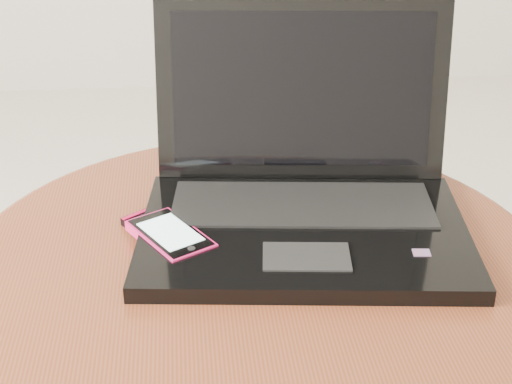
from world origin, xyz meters
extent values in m
cylinder|color=#642D15|center=(0.09, -0.10, 0.52)|extent=(0.64, 0.64, 0.03)
torus|color=#642D15|center=(0.09, -0.10, 0.52)|extent=(0.67, 0.67, 0.03)
cube|color=black|center=(0.15, -0.08, 0.54)|extent=(0.40, 0.30, 0.02)
cube|color=black|center=(0.15, -0.03, 0.55)|extent=(0.32, 0.15, 0.00)
cube|color=black|center=(0.14, -0.15, 0.55)|extent=(0.10, 0.07, 0.00)
cube|color=red|center=(0.26, -0.15, 0.55)|extent=(0.02, 0.02, 0.00)
cube|color=black|center=(0.16, 0.07, 0.66)|extent=(0.36, 0.08, 0.22)
cube|color=black|center=(0.16, 0.06, 0.66)|extent=(0.32, 0.07, 0.19)
cube|color=black|center=(-0.01, -0.05, 0.54)|extent=(0.11, 0.12, 0.01)
cube|color=#AF0837|center=(-0.04, -0.01, 0.54)|extent=(0.05, 0.04, 0.00)
cube|color=#D21C60|center=(-0.01, -0.08, 0.55)|extent=(0.10, 0.12, 0.01)
cube|color=black|center=(-0.01, -0.08, 0.55)|extent=(0.10, 0.11, 0.00)
cube|color=silver|center=(-0.01, -0.08, 0.55)|extent=(0.08, 0.09, 0.00)
cylinder|color=black|center=(0.02, -0.12, 0.55)|extent=(0.01, 0.01, 0.00)
camera|label=1|loc=(0.01, -0.85, 0.99)|focal=55.49mm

